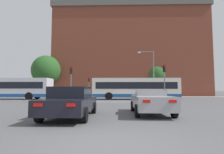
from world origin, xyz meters
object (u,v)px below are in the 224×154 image
at_px(pedestrian_walking_east, 76,92).
at_px(pedestrian_walking_west, 96,92).
at_px(car_roadster_right, 150,101).
at_px(street_lamp_junction, 151,69).
at_px(bus_crossing_trailing, 7,88).
at_px(traffic_light_near_right, 164,77).
at_px(traffic_light_near_left, 71,78).
at_px(pedestrian_waiting, 79,91).
at_px(bus_crossing_lead, 135,88).
at_px(traffic_light_far_left, 89,84).
at_px(car_saloon_left, 71,102).

relative_size(pedestrian_walking_east, pedestrian_walking_west, 1.01).
height_order(car_roadster_right, street_lamp_junction, street_lamp_junction).
xyz_separation_m(bus_crossing_trailing, traffic_light_near_right, (21.17, -4.16, 1.24)).
distance_m(car_roadster_right, pedestrian_walking_west, 24.71).
distance_m(traffic_light_near_left, pedestrian_walking_west, 13.88).
height_order(street_lamp_junction, pedestrian_waiting, street_lamp_junction).
relative_size(traffic_light_near_right, pedestrian_waiting, 2.33).
height_order(bus_crossing_lead, bus_crossing_trailing, bus_crossing_trailing).
height_order(street_lamp_junction, pedestrian_walking_west, street_lamp_junction).
relative_size(street_lamp_junction, pedestrian_walking_east, 4.28).
xyz_separation_m(traffic_light_near_right, pedestrian_waiting, (-12.92, 13.92, -1.75)).
height_order(pedestrian_walking_east, pedestrian_walking_west, pedestrian_walking_east).
distance_m(bus_crossing_trailing, traffic_light_far_left, 13.72).
bearing_deg(pedestrian_walking_east, pedestrian_walking_west, 7.84).
bearing_deg(pedestrian_walking_east, car_saloon_left, -78.58).
relative_size(car_saloon_left, pedestrian_walking_west, 2.87).
bearing_deg(car_saloon_left, pedestrian_waiting, 101.48).
distance_m(car_roadster_right, bus_crossing_trailing, 22.83).
bearing_deg(pedestrian_walking_east, street_lamp_junction, -34.09).
bearing_deg(pedestrian_waiting, pedestrian_walking_east, -159.42).
relative_size(bus_crossing_lead, traffic_light_near_right, 2.81).
relative_size(car_roadster_right, traffic_light_near_left, 1.09).
distance_m(traffic_light_near_left, pedestrian_walking_east, 13.44).
bearing_deg(traffic_light_near_right, pedestrian_waiting, 132.85).
bearing_deg(bus_crossing_trailing, car_saloon_left, -139.89).
bearing_deg(car_roadster_right, bus_crossing_lead, 87.78).
bearing_deg(pedestrian_walking_west, traffic_light_near_right, 87.63).
bearing_deg(pedestrian_walking_east, bus_crossing_lead, -41.55).
xyz_separation_m(car_roadster_right, traffic_light_near_right, (3.65, 10.46, 2.13)).
relative_size(bus_crossing_trailing, traffic_light_far_left, 3.39).
relative_size(car_saloon_left, traffic_light_near_left, 1.16).
bearing_deg(street_lamp_junction, traffic_light_near_left, -154.31).
bearing_deg(bus_crossing_lead, traffic_light_near_right, -144.37).
height_order(car_saloon_left, pedestrian_walking_east, pedestrian_walking_east).
relative_size(traffic_light_near_left, traffic_light_far_left, 1.09).
relative_size(bus_crossing_trailing, traffic_light_near_left, 3.11).
height_order(traffic_light_near_right, traffic_light_far_left, traffic_light_near_right).
distance_m(street_lamp_junction, pedestrian_waiting, 15.66).
height_order(car_roadster_right, traffic_light_near_left, traffic_light_near_left).
height_order(car_roadster_right, pedestrian_waiting, pedestrian_waiting).
relative_size(car_saloon_left, bus_crossing_lead, 0.39).
height_order(car_roadster_right, traffic_light_near_right, traffic_light_near_right).
xyz_separation_m(bus_crossing_lead, pedestrian_walking_west, (-6.65, 9.44, -0.62)).
bearing_deg(car_saloon_left, traffic_light_near_right, 56.59).
height_order(car_roadster_right, bus_crossing_trailing, bus_crossing_trailing).
distance_m(traffic_light_near_right, pedestrian_waiting, 19.07).
xyz_separation_m(traffic_light_near_left, pedestrian_waiting, (-2.05, 14.10, -1.63)).
height_order(bus_crossing_trailing, traffic_light_near_left, traffic_light_near_left).
distance_m(bus_crossing_trailing, traffic_light_near_left, 11.23).
bearing_deg(traffic_light_near_left, pedestrian_walking_west, 84.66).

